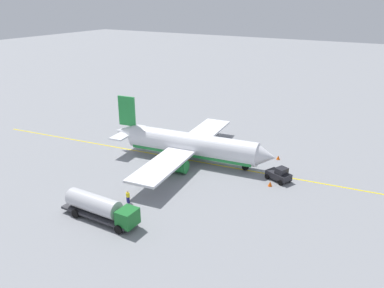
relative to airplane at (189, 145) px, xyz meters
The scene contains 8 objects.
ground_plane 2.76m from the airplane, ahead, with size 400.00×400.00×0.00m, color gray.
airplane is the anchor object (origin of this frame).
fuel_tanker 21.54m from the airplane, 90.18° to the right, with size 10.88×2.86×3.15m.
pushback_tug 15.61m from the airplane, ahead, with size 4.10×3.45×2.20m.
refueling_worker 16.56m from the airplane, 89.54° to the right, with size 0.63×0.58×1.71m.
safety_cone_nose 15.36m from the airplane, ahead, with size 0.64×0.64×0.71m, color #F2590F.
safety_cone_wingtip 15.24m from the airplane, 31.46° to the left, with size 0.64×0.64×0.71m, color #F2590F.
taxi_line_marking 2.76m from the airplane, ahead, with size 81.55×0.30×0.01m, color yellow.
Camera 1 is at (30.13, -51.82, 25.99)m, focal length 36.28 mm.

